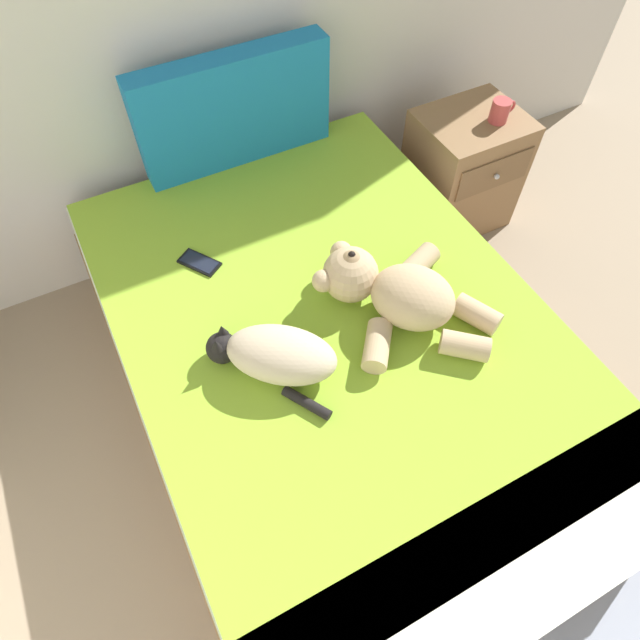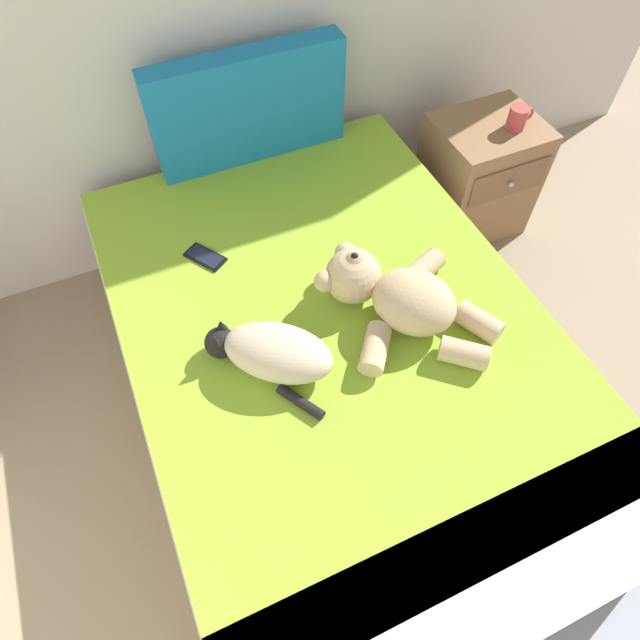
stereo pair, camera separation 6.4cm
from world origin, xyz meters
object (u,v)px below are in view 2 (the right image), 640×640
Objects in this scene: patterned_cushion at (249,107)px; mug at (518,118)px; bed at (335,364)px; nightstand at (477,177)px; cat at (272,352)px; cell_phone at (205,257)px; teddy_bear at (396,296)px.

mug is at bearing -18.43° from patterned_cushion.
mug is at bearing 27.99° from bed.
nightstand is at bearing 144.29° from mug.
patterned_cushion is 1.89× the size of cat.
cell_phone is 1.43m from mug.
nightstand is at bearing -16.89° from patterned_cushion.
cat is (-0.30, -1.00, -0.15)m from patterned_cushion.
cat reaches higher than mug.
teddy_bear reaches higher than cat.
bed is 0.42m from cat.
patterned_cushion reaches higher than cell_phone.
cell_phone is at bearing 136.03° from teddy_bear.
patterned_cushion reaches higher than teddy_bear.
bed is at bearing 13.75° from cat.
cell_phone is 1.36× the size of mug.
cell_phone is at bearing 124.34° from bed.
patterned_cushion is at bearing 86.80° from bed.
cat is 2.51× the size of cell_phone.
teddy_bear is at bearing -145.92° from mug.
mug is (1.05, -0.35, -0.12)m from patterned_cushion.
nightstand is at bearing 8.03° from cell_phone.
cat is 0.70× the size of teddy_bear.
patterned_cushion is (0.05, 0.94, 0.48)m from bed.
bed is 1.22m from nightstand.
nightstand reaches higher than bed.
cat is 3.41× the size of mug.
cell_phone is (-0.07, 0.51, -0.07)m from cat.
teddy_bear is 0.70m from cell_phone.
bed is 1.30m from mug.
mug reaches higher than bed.
nightstand is at bearing 28.83° from cat.
bed is at bearing 170.94° from teddy_bear.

